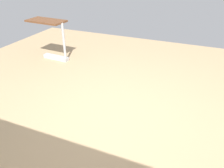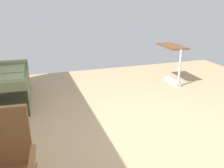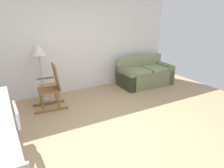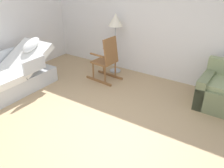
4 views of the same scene
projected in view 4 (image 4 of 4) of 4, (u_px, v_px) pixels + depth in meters
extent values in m
plane|color=tan|center=(89.00, 129.00, 3.94)|extent=(7.43, 7.43, 0.00)
cube|color=white|center=(159.00, 21.00, 5.29)|extent=(6.15, 0.10, 2.70)
cube|color=silver|center=(10.00, 85.00, 5.04)|extent=(0.88, 1.94, 0.35)
cube|color=white|center=(26.00, 57.00, 5.21)|extent=(0.92, 0.90, 0.58)
ellipsoid|color=white|center=(31.00, 45.00, 5.23)|extent=(0.34, 0.49, 0.35)
cube|color=silver|center=(4.00, 56.00, 5.31)|extent=(0.04, 0.56, 0.28)
cube|color=silver|center=(34.00, 65.00, 4.81)|extent=(0.04, 0.56, 0.28)
cylinder|color=black|center=(30.00, 73.00, 5.87)|extent=(0.10, 0.10, 0.10)
cylinder|color=black|center=(50.00, 80.00, 5.52)|extent=(0.10, 0.10, 0.10)
cube|color=#737D57|center=(205.00, 88.00, 4.62)|extent=(0.20, 0.85, 0.60)
cube|color=brown|center=(110.00, 75.00, 5.84)|extent=(0.76, 0.11, 0.05)
cube|color=brown|center=(99.00, 81.00, 5.54)|extent=(0.76, 0.11, 0.05)
cylinder|color=brown|center=(93.00, 70.00, 5.55)|extent=(0.04, 0.04, 0.40)
cylinder|color=brown|center=(104.00, 65.00, 5.82)|extent=(0.04, 0.04, 0.40)
cylinder|color=brown|center=(105.00, 74.00, 5.35)|extent=(0.04, 0.04, 0.40)
cylinder|color=brown|center=(115.00, 69.00, 5.62)|extent=(0.04, 0.04, 0.40)
cube|color=brown|center=(104.00, 62.00, 5.50)|extent=(0.50, 0.52, 0.04)
cube|color=brown|center=(111.00, 51.00, 5.25)|extent=(0.16, 0.44, 0.60)
cube|color=brown|center=(97.00, 55.00, 5.25)|extent=(0.39, 0.08, 0.03)
cube|color=brown|center=(110.00, 50.00, 5.57)|extent=(0.39, 0.08, 0.03)
cylinder|color=#B2B5BA|center=(115.00, 71.00, 6.10)|extent=(0.28, 0.28, 0.03)
cylinder|color=#B2B5BA|center=(115.00, 49.00, 5.83)|extent=(0.03, 0.03, 1.15)
cone|color=silver|center=(116.00, 20.00, 5.50)|extent=(0.34, 0.34, 0.30)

